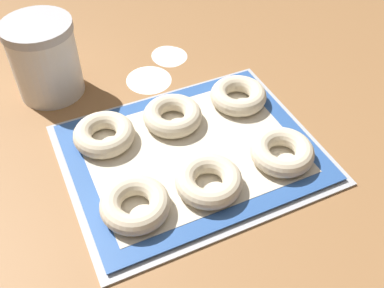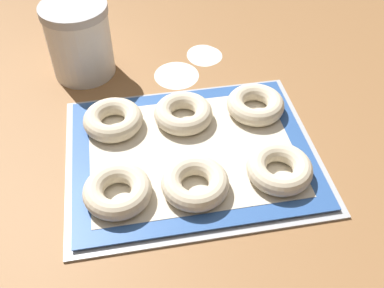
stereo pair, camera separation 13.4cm
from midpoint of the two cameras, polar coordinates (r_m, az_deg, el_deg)
ground_plane at (r=0.75m, az=-5.38°, el=-2.72°), size 2.80×2.80×0.00m
baking_tray at (r=0.76m, az=-5.01°, el=-1.68°), size 0.42×0.34×0.01m
baking_mat at (r=0.76m, az=-5.04°, el=-1.40°), size 0.40×0.32×0.00m
bagel_front_left at (r=0.68m, az=-12.95°, el=-8.07°), size 0.11×0.11×0.03m
bagel_front_center at (r=0.69m, az=-3.06°, el=-5.16°), size 0.11×0.11×0.03m
bagel_front_right at (r=0.73m, az=6.37°, el=-1.48°), size 0.11×0.11×0.03m
bagel_back_left at (r=0.79m, az=-15.94°, el=0.76°), size 0.11×0.11×0.03m
bagel_back_center at (r=0.80m, az=-7.28°, el=3.18°), size 0.11×0.11×0.03m
bagel_back_right at (r=0.84m, az=1.39°, el=5.81°), size 0.11×0.11×0.03m
flour_canister at (r=0.91m, az=-22.35°, el=9.68°), size 0.13×0.13×0.15m
flour_patch_near at (r=0.99m, az=-6.94°, el=10.79°), size 0.07×0.08×0.00m
flour_patch_far at (r=0.93m, az=-9.66°, el=7.78°), size 0.09×0.10×0.00m
flour_patch_side at (r=0.99m, az=-6.69°, el=10.80°), size 0.07×0.08×0.00m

